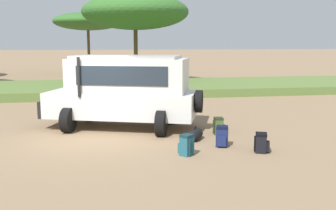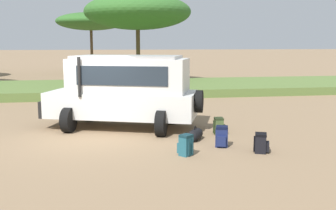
{
  "view_description": "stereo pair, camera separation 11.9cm",
  "coord_description": "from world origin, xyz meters",
  "views": [
    {
      "loc": [
        0.31,
        -11.82,
        2.85
      ],
      "look_at": [
        2.33,
        -0.33,
        1.0
      ],
      "focal_mm": 42.0,
      "sensor_mm": 36.0,
      "label": 1
    },
    {
      "loc": [
        0.42,
        -11.84,
        2.85
      ],
      "look_at": [
        2.33,
        -0.33,
        1.0
      ],
      "focal_mm": 42.0,
      "sensor_mm": 36.0,
      "label": 2
    }
  ],
  "objects": [
    {
      "name": "ground_plane",
      "position": [
        0.0,
        0.0,
        0.0
      ],
      "size": [
        320.0,
        320.0,
        0.0
      ],
      "primitive_type": "plane",
      "color": "#8C7051"
    },
    {
      "name": "duffel_bag_low_black_case",
      "position": [
        3.06,
        -0.8,
        0.16
      ],
      "size": [
        0.57,
        0.72,
        0.43
      ],
      "color": "black",
      "rests_on": "ground_plane"
    },
    {
      "name": "acacia_tree_right_mid",
      "position": [
        -0.59,
        26.84,
        4.85
      ],
      "size": [
        6.54,
        6.62,
        5.7
      ],
      "color": "brown",
      "rests_on": "ground_plane"
    },
    {
      "name": "acacia_tree_far_right",
      "position": [
        2.84,
        15.33,
        4.9
      ],
      "size": [
        7.21,
        7.62,
        6.1
      ],
      "color": "brown",
      "rests_on": "ground_plane"
    },
    {
      "name": "safari_vehicle",
      "position": [
        1.15,
        1.26,
        1.29
      ],
      "size": [
        5.43,
        3.69,
        2.44
      ],
      "color": "silver",
      "rests_on": "ground_plane"
    },
    {
      "name": "backpack_outermost",
      "position": [
        4.47,
        -2.36,
        0.25
      ],
      "size": [
        0.46,
        0.47,
        0.51
      ],
      "color": "black",
      "rests_on": "ground_plane"
    },
    {
      "name": "backpack_beside_front_wheel",
      "position": [
        3.62,
        -1.64,
        0.28
      ],
      "size": [
        0.41,
        0.45,
        0.58
      ],
      "color": "navy",
      "rests_on": "ground_plane"
    },
    {
      "name": "backpack_cluster_center",
      "position": [
        3.97,
        -0.21,
        0.26
      ],
      "size": [
        0.39,
        0.36,
        0.54
      ],
      "color": "#42562D",
      "rests_on": "ground_plane"
    },
    {
      "name": "grass_bank",
      "position": [
        0.0,
        11.39,
        0.22
      ],
      "size": [
        120.0,
        7.0,
        0.44
      ],
      "color": "#5B7538",
      "rests_on": "ground_plane"
    },
    {
      "name": "backpack_near_rear_wheel",
      "position": [
        2.46,
        -2.31,
        0.26
      ],
      "size": [
        0.42,
        0.43,
        0.55
      ],
      "color": "#235B6B",
      "rests_on": "ground_plane"
    }
  ]
}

